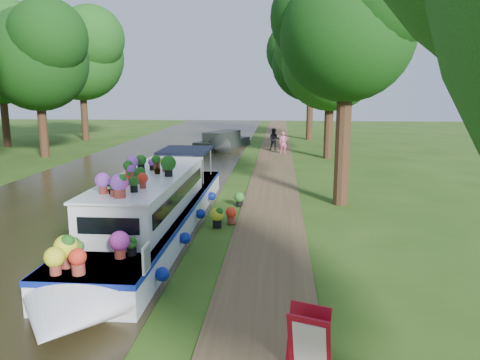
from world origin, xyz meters
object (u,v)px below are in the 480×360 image
object	(u,v)px
plant_boat	(152,209)
sandwich_board	(309,346)
second_boat	(222,141)
pedestrian_dark	(274,139)
pedestrian_pink	(283,143)

from	to	relation	value
plant_boat	sandwich_board	world-z (taller)	plant_boat
second_boat	plant_boat	bearing A→B (deg)	-66.58
sandwich_board	second_boat	bearing A→B (deg)	119.72
second_boat	sandwich_board	xyz separation A→B (m)	(4.70, -27.63, 0.00)
plant_boat	second_boat	bearing A→B (deg)	91.36
second_boat	sandwich_board	size ratio (longest dim) A/B	6.45
plant_boat	second_boat	size ratio (longest dim) A/B	2.01
sandwich_board	pedestrian_dark	size ratio (longest dim) A/B	0.67
second_boat	pedestrian_pink	bearing A→B (deg)	-10.81
plant_boat	pedestrian_dark	bearing A→B (deg)	80.46
plant_boat	sandwich_board	distance (m)	7.75
sandwich_board	pedestrian_dark	distance (m)	26.40
second_boat	pedestrian_dark	world-z (taller)	pedestrian_dark
plant_boat	sandwich_board	xyz separation A→B (m)	(4.20, -6.51, -0.35)
pedestrian_dark	sandwich_board	bearing A→B (deg)	-82.26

